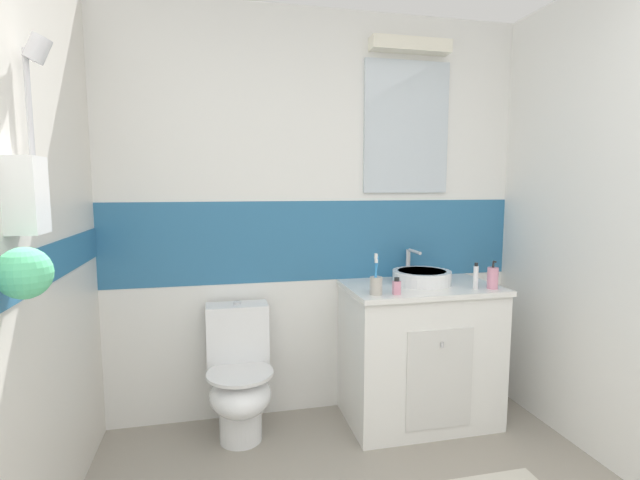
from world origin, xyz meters
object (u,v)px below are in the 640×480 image
(toilet, at_px, (240,377))
(perfume_flask_small, at_px, (397,286))
(sink_basin, at_px, (421,276))
(soap_dispenser, at_px, (493,278))
(toothbrush_cup, at_px, (376,284))
(toothpaste_tube_upright, at_px, (476,277))

(toilet, distance_m, perfume_flask_small, 1.03)
(sink_basin, bearing_deg, perfume_flask_small, -137.69)
(toilet, height_order, soap_dispenser, soap_dispenser)
(sink_basin, distance_m, toothbrush_cup, 0.43)
(sink_basin, relative_size, perfume_flask_small, 4.18)
(soap_dispenser, bearing_deg, sink_basin, 147.39)
(toothpaste_tube_upright, xyz_separation_m, perfume_flask_small, (-0.50, -0.03, -0.03))
(soap_dispenser, relative_size, perfume_flask_small, 1.74)
(toothpaste_tube_upright, bearing_deg, perfume_flask_small, -176.36)
(toothbrush_cup, relative_size, soap_dispenser, 1.40)
(toilet, xyz_separation_m, toothpaste_tube_upright, (1.35, -0.20, 0.57))
(toothpaste_tube_upright, height_order, perfume_flask_small, toothpaste_tube_upright)
(sink_basin, xyz_separation_m, toothpaste_tube_upright, (0.24, -0.20, 0.03))
(toothbrush_cup, distance_m, perfume_flask_small, 0.11)
(toothbrush_cup, height_order, soap_dispenser, toothbrush_cup)
(toilet, relative_size, soap_dispenser, 4.65)
(soap_dispenser, xyz_separation_m, perfume_flask_small, (-0.60, -0.02, -0.02))
(toilet, height_order, perfume_flask_small, perfume_flask_small)
(toilet, distance_m, soap_dispenser, 1.57)
(toothbrush_cup, distance_m, toothpaste_tube_upright, 0.61)
(sink_basin, height_order, toothbrush_cup, toothbrush_cup)
(toothpaste_tube_upright, bearing_deg, toothbrush_cup, -179.11)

